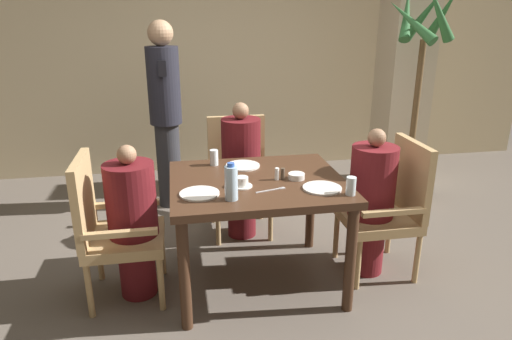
% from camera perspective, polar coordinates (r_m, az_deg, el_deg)
% --- Properties ---
extents(ground_plane, '(16.00, 16.00, 0.00)m').
position_cam_1_polar(ground_plane, '(3.37, 0.15, -13.62)').
color(ground_plane, '#60564C').
extents(wall_back, '(8.00, 0.06, 2.80)m').
position_cam_1_polar(wall_back, '(5.43, -4.93, 14.61)').
color(wall_back, '#C6B289').
rests_on(wall_back, ground_plane).
extents(pillar_stone, '(0.46, 0.46, 2.70)m').
position_cam_1_polar(pillar_stone, '(5.15, 18.15, 12.96)').
color(pillar_stone, '#BCAD8E').
rests_on(pillar_stone, ground_plane).
extents(dining_table, '(1.14, 0.98, 0.77)m').
position_cam_1_polar(dining_table, '(3.06, 0.16, -3.00)').
color(dining_table, '#422819').
rests_on(dining_table, ground_plane).
extents(chair_left_side, '(0.50, 0.50, 0.98)m').
position_cam_1_polar(chair_left_side, '(3.11, -17.81, -6.64)').
color(chair_left_side, tan).
rests_on(chair_left_side, ground_plane).
extents(diner_in_left_chair, '(0.32, 0.32, 1.05)m').
position_cam_1_polar(diner_in_left_chair, '(3.09, -15.11, -6.15)').
color(diner_in_left_chair, '#5B1419').
rests_on(diner_in_left_chair, ground_plane).
extents(chair_far_side, '(0.50, 0.50, 0.98)m').
position_cam_1_polar(chair_far_side, '(3.93, -2.16, -0.24)').
color(chair_far_side, tan).
rests_on(chair_far_side, ground_plane).
extents(diner_in_far_chair, '(0.32, 0.32, 1.15)m').
position_cam_1_polar(diner_in_far_chair, '(3.77, -1.86, 0.05)').
color(diner_in_far_chair, '#5B1419').
rests_on(diner_in_far_chair, ground_plane).
extents(chair_right_side, '(0.50, 0.50, 0.98)m').
position_cam_1_polar(chair_right_side, '(3.42, 16.42, -4.15)').
color(chair_right_side, tan).
rests_on(chair_right_side, ground_plane).
extents(diner_in_right_chair, '(0.32, 0.32, 1.08)m').
position_cam_1_polar(diner_in_right_chair, '(3.34, 14.19, -3.78)').
color(diner_in_right_chair, maroon).
rests_on(diner_in_right_chair, ground_plane).
extents(standing_host, '(0.30, 0.34, 1.76)m').
position_cam_1_polar(standing_host, '(4.39, -11.25, 7.28)').
color(standing_host, '#2D2D33').
rests_on(standing_host, ground_plane).
extents(potted_palm, '(0.64, 0.64, 2.09)m').
position_cam_1_polar(potted_palm, '(4.61, 19.03, 5.02)').
color(potted_palm, '#896B4C').
rests_on(potted_palm, ground_plane).
extents(plate_main_left, '(0.24, 0.24, 0.01)m').
position_cam_1_polar(plate_main_left, '(2.80, -7.08, -2.94)').
color(plate_main_left, white).
rests_on(plate_main_left, dining_table).
extents(plate_main_right, '(0.24, 0.24, 0.01)m').
position_cam_1_polar(plate_main_right, '(2.89, 8.27, -2.25)').
color(plate_main_right, white).
rests_on(plate_main_right, dining_table).
extents(plate_dessert_center, '(0.24, 0.24, 0.01)m').
position_cam_1_polar(plate_dessert_center, '(3.28, -1.67, 0.55)').
color(plate_dessert_center, white).
rests_on(plate_dessert_center, dining_table).
extents(teacup_with_saucer, '(0.14, 0.14, 0.07)m').
position_cam_1_polar(teacup_with_saucer, '(2.89, -1.79, -1.57)').
color(teacup_with_saucer, white).
rests_on(teacup_with_saucer, dining_table).
extents(bowl_small, '(0.11, 0.11, 0.04)m').
position_cam_1_polar(bowl_small, '(3.04, 5.07, -0.77)').
color(bowl_small, white).
rests_on(bowl_small, dining_table).
extents(water_bottle, '(0.08, 0.08, 0.23)m').
position_cam_1_polar(water_bottle, '(2.67, -3.12, -1.59)').
color(water_bottle, silver).
rests_on(water_bottle, dining_table).
extents(glass_tall_near, '(0.06, 0.06, 0.11)m').
position_cam_1_polar(glass_tall_near, '(3.30, -5.27, 1.56)').
color(glass_tall_near, silver).
rests_on(glass_tall_near, dining_table).
extents(glass_tall_mid, '(0.06, 0.06, 0.11)m').
position_cam_1_polar(glass_tall_mid, '(2.81, 11.79, -1.97)').
color(glass_tall_mid, silver).
rests_on(glass_tall_mid, dining_table).
extents(salt_shaker, '(0.03, 0.03, 0.08)m').
position_cam_1_polar(salt_shaker, '(3.01, 2.63, -0.49)').
color(salt_shaker, white).
rests_on(salt_shaker, dining_table).
extents(pepper_shaker, '(0.03, 0.03, 0.08)m').
position_cam_1_polar(pepper_shaker, '(3.02, 3.36, -0.48)').
color(pepper_shaker, '#4C3D2D').
rests_on(pepper_shaker, dining_table).
extents(fork_beside_plate, '(0.20, 0.07, 0.00)m').
position_cam_1_polar(fork_beside_plate, '(2.85, 2.21, -2.46)').
color(fork_beside_plate, silver).
rests_on(fork_beside_plate, dining_table).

